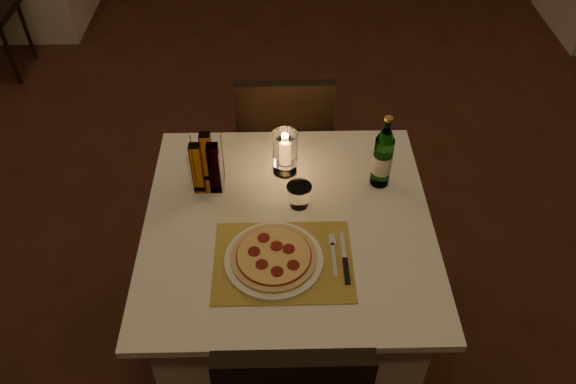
{
  "coord_description": "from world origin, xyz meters",
  "views": [
    {
      "loc": [
        -0.03,
        -2.05,
        2.17
      ],
      "look_at": [
        -0.0,
        -0.7,
        0.86
      ],
      "focal_mm": 35.0,
      "sensor_mm": 36.0,
      "label": 1
    }
  ],
  "objects_px": {
    "pizza": "(274,256)",
    "hurricane_candle": "(285,150)",
    "plate": "(274,260)",
    "water_bottle": "(383,158)",
    "tumbler": "(299,196)",
    "main_table": "(288,284)",
    "chair_far": "(285,136)"
  },
  "relations": [
    {
      "from": "main_table",
      "to": "water_bottle",
      "type": "distance_m",
      "value": 0.62
    },
    {
      "from": "main_table",
      "to": "plate",
      "type": "distance_m",
      "value": 0.42
    },
    {
      "from": "pizza",
      "to": "water_bottle",
      "type": "height_order",
      "value": "water_bottle"
    },
    {
      "from": "chair_far",
      "to": "pizza",
      "type": "relative_size",
      "value": 3.21
    },
    {
      "from": "plate",
      "to": "water_bottle",
      "type": "bearing_deg",
      "value": 43.16
    },
    {
      "from": "chair_far",
      "to": "tumbler",
      "type": "distance_m",
      "value": 0.68
    },
    {
      "from": "main_table",
      "to": "tumbler",
      "type": "relative_size",
      "value": 11.17
    },
    {
      "from": "main_table",
      "to": "plate",
      "type": "relative_size",
      "value": 3.12
    },
    {
      "from": "plate",
      "to": "chair_far",
      "type": "bearing_deg",
      "value": 86.8
    },
    {
      "from": "tumbler",
      "to": "chair_far",
      "type": "bearing_deg",
      "value": 93.6
    },
    {
      "from": "main_table",
      "to": "pizza",
      "type": "xyz_separation_m",
      "value": [
        -0.05,
        -0.18,
        0.39
      ]
    },
    {
      "from": "plate",
      "to": "hurricane_candle",
      "type": "distance_m",
      "value": 0.45
    },
    {
      "from": "main_table",
      "to": "chair_far",
      "type": "distance_m",
      "value": 0.74
    },
    {
      "from": "main_table",
      "to": "pizza",
      "type": "relative_size",
      "value": 3.57
    },
    {
      "from": "main_table",
      "to": "pizza",
      "type": "height_order",
      "value": "pizza"
    },
    {
      "from": "chair_far",
      "to": "hurricane_candle",
      "type": "relative_size",
      "value": 5.02
    },
    {
      "from": "main_table",
      "to": "hurricane_candle",
      "type": "xyz_separation_m",
      "value": [
        -0.01,
        0.26,
        0.47
      ]
    },
    {
      "from": "plate",
      "to": "hurricane_candle",
      "type": "height_order",
      "value": "hurricane_candle"
    },
    {
      "from": "main_table",
      "to": "plate",
      "type": "height_order",
      "value": "plate"
    },
    {
      "from": "plate",
      "to": "pizza",
      "type": "distance_m",
      "value": 0.02
    },
    {
      "from": "pizza",
      "to": "water_bottle",
      "type": "distance_m",
      "value": 0.55
    },
    {
      "from": "plate",
      "to": "main_table",
      "type": "bearing_deg",
      "value": 74.48
    },
    {
      "from": "chair_far",
      "to": "pizza",
      "type": "distance_m",
      "value": 0.92
    },
    {
      "from": "pizza",
      "to": "tumbler",
      "type": "relative_size",
      "value": 3.13
    },
    {
      "from": "plate",
      "to": "water_bottle",
      "type": "relative_size",
      "value": 1.07
    },
    {
      "from": "plate",
      "to": "water_bottle",
      "type": "xyz_separation_m",
      "value": [
        0.39,
        0.37,
        0.11
      ]
    },
    {
      "from": "chair_far",
      "to": "plate",
      "type": "distance_m",
      "value": 0.92
    },
    {
      "from": "tumbler",
      "to": "water_bottle",
      "type": "xyz_separation_m",
      "value": [
        0.3,
        0.11,
        0.08
      ]
    },
    {
      "from": "plate",
      "to": "pizza",
      "type": "xyz_separation_m",
      "value": [
        -0.0,
        -0.0,
        0.02
      ]
    },
    {
      "from": "pizza",
      "to": "hurricane_candle",
      "type": "height_order",
      "value": "hurricane_candle"
    },
    {
      "from": "tumbler",
      "to": "water_bottle",
      "type": "distance_m",
      "value": 0.33
    },
    {
      "from": "plate",
      "to": "tumbler",
      "type": "relative_size",
      "value": 3.58
    }
  ]
}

